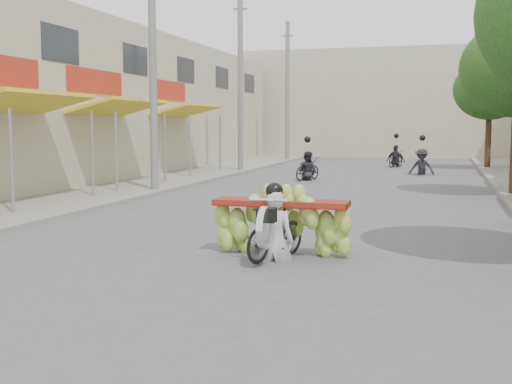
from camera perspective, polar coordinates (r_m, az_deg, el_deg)
The scene contains 12 objects.
ground at distance 7.61m, azimuth -10.52°, elevation -10.71°, with size 120.00×120.00×0.00m, color #545459.
sidewalk_left at distance 23.93m, azimuth -9.39°, elevation 0.92°, with size 4.00×60.00×0.12m, color gray.
shophouse_row_left at distance 25.56m, azimuth -20.74°, elevation 7.53°, with size 9.77×40.00×6.00m.
far_building at distance 44.63m, azimuth 12.04°, elevation 7.65°, with size 20.00×6.00×7.00m, color #B3A98D.
utility_pole_mid at distance 20.52m, azimuth -9.16°, elevation 11.17°, with size 0.60×0.24×8.00m.
utility_pole_far at distance 28.90m, azimuth -1.40°, elevation 9.75°, with size 0.60×0.24×8.00m.
utility_pole_back at distance 37.56m, azimuth 2.80°, elevation 8.90°, with size 0.60×0.24×8.00m.
street_tree_far at distance 32.60m, azimuth 20.09°, elevation 8.54°, with size 3.40×3.40×5.25m.
banana_motorbike at distance 10.44m, azimuth 1.95°, elevation -2.03°, with size 2.24×1.77×2.11m.
bg_motorbike_a at distance 24.87m, azimuth 4.58°, elevation 2.77°, with size 1.04×1.66×1.95m.
bg_motorbike_b at distance 28.34m, azimuth 14.54°, elevation 3.16°, with size 1.08×1.87×1.95m.
bg_motorbike_c at distance 33.03m, azimuth 12.34°, elevation 3.59°, with size 1.09×1.59×1.95m.
Camera 1 is at (3.31, -6.49, 2.19)m, focal length 45.00 mm.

